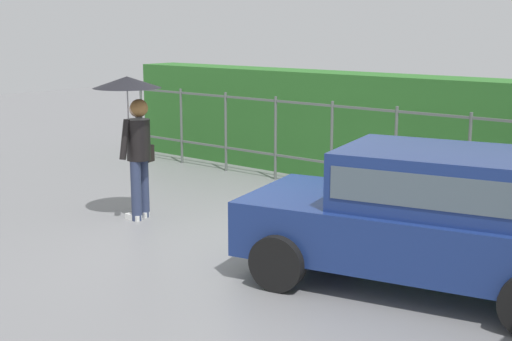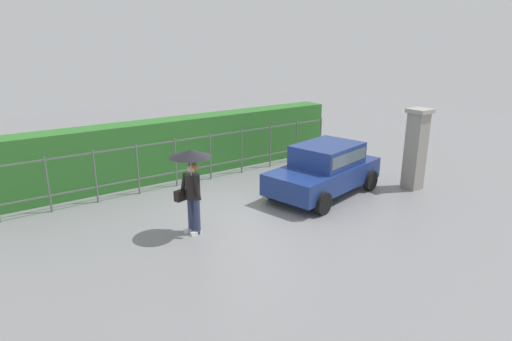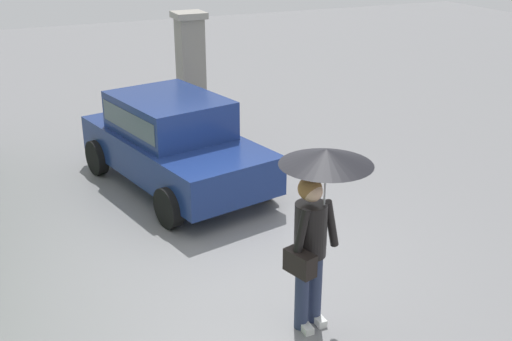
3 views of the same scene
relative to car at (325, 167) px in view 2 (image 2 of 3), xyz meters
name	(u,v)px [view 2 (image 2 of 3)]	position (x,y,z in m)	size (l,w,h in m)	color
ground_plane	(255,213)	(-2.51, -0.05, -0.80)	(40.00, 40.00, 0.00)	slate
car	(325,167)	(0.00, 0.00, 0.00)	(3.97, 2.49, 1.48)	navy
pedestrian	(191,174)	(-4.36, -0.21, 0.65)	(0.95, 0.95, 2.04)	#2D3856
gate_pillar	(416,148)	(2.53, -1.17, 0.44)	(0.60, 0.60, 2.42)	gray
fence_section	(193,157)	(-2.63, 3.11, 0.02)	(10.80, 0.05, 1.50)	#59605B
hedge_row	(179,147)	(-2.63, 4.08, 0.15)	(11.75, 0.90, 1.90)	#2D6B28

